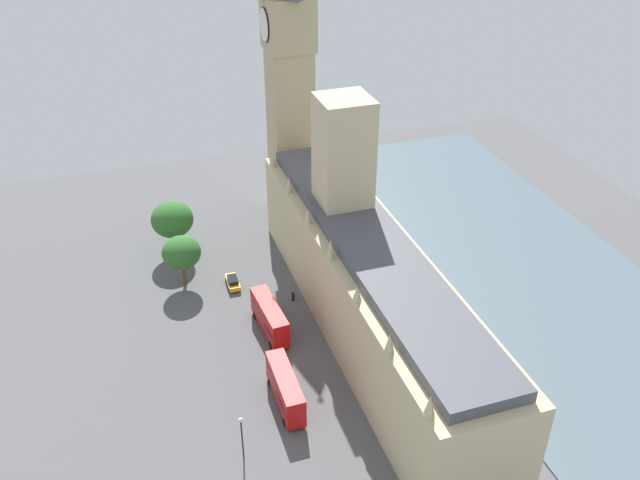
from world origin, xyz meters
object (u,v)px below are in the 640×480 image
(double_decker_bus_leading, at_px, (270,317))
(pedestrian_kerbside, at_px, (293,296))
(clock_tower, at_px, (289,66))
(plane_tree_near_tower, at_px, (172,219))
(plane_tree_midblock, at_px, (181,253))
(parliament_building, at_px, (367,279))
(double_decker_bus_corner, at_px, (285,388))
(car_yellow_cab_trailing, at_px, (233,282))
(street_lamp_far_end, at_px, (242,431))

(double_decker_bus_leading, distance_m, pedestrian_kerbside, 8.42)
(clock_tower, bearing_deg, plane_tree_near_tower, 19.14)
(plane_tree_midblock, bearing_deg, parliament_building, 140.53)
(pedestrian_kerbside, bearing_deg, double_decker_bus_leading, -66.07)
(double_decker_bus_corner, bearing_deg, car_yellow_cab_trailing, -87.62)
(double_decker_bus_leading, bearing_deg, pedestrian_kerbside, 45.13)
(double_decker_bus_corner, bearing_deg, clock_tower, -107.07)
(parliament_building, height_order, car_yellow_cab_trailing, parliament_building)
(car_yellow_cab_trailing, distance_m, street_lamp_far_end, 35.59)
(parliament_building, height_order, clock_tower, clock_tower)
(clock_tower, relative_size, pedestrian_kerbside, 32.10)
(parliament_building, xyz_separation_m, pedestrian_kerbside, (8.26, -9.82, -8.03))
(car_yellow_cab_trailing, bearing_deg, plane_tree_near_tower, 120.99)
(plane_tree_near_tower, bearing_deg, double_decker_bus_leading, 111.35)
(parliament_building, xyz_separation_m, street_lamp_far_end, (22.73, 18.35, -4.13))
(clock_tower, relative_size, double_decker_bus_leading, 5.16)
(parliament_building, bearing_deg, street_lamp_far_end, 38.92)
(car_yellow_cab_trailing, relative_size, plane_tree_midblock, 0.51)
(clock_tower, xyz_separation_m, pedestrian_kerbside, (8.09, 27.69, -27.69))
(clock_tower, xyz_separation_m, double_decker_bus_leading, (13.46, 33.90, -25.82))
(double_decker_bus_leading, distance_m, double_decker_bus_corner, 14.92)
(car_yellow_cab_trailing, xyz_separation_m, street_lamp_far_end, (6.28, 34.83, 3.78))
(parliament_building, relative_size, plane_tree_near_tower, 6.73)
(pedestrian_kerbside, xyz_separation_m, plane_tree_midblock, (15.44, -9.69, 5.35))
(car_yellow_cab_trailing, relative_size, plane_tree_near_tower, 0.45)
(clock_tower, relative_size, street_lamp_far_end, 8.15)
(parliament_building, height_order, street_lamp_far_end, parliament_building)
(pedestrian_kerbside, distance_m, street_lamp_far_end, 31.91)
(plane_tree_near_tower, bearing_deg, double_decker_bus_corner, 101.45)
(double_decker_bus_corner, height_order, plane_tree_near_tower, plane_tree_near_tower)
(street_lamp_far_end, bearing_deg, parliament_building, -141.08)
(parliament_building, relative_size, car_yellow_cab_trailing, 14.83)
(double_decker_bus_corner, distance_m, plane_tree_midblock, 31.99)
(parliament_building, bearing_deg, clock_tower, -89.74)
(plane_tree_midblock, bearing_deg, pedestrian_kerbside, 147.88)
(double_decker_bus_leading, height_order, pedestrian_kerbside, double_decker_bus_leading)
(pedestrian_kerbside, height_order, street_lamp_far_end, street_lamp_far_end)
(clock_tower, distance_m, pedestrian_kerbside, 39.98)
(double_decker_bus_corner, relative_size, street_lamp_far_end, 1.56)
(double_decker_bus_leading, bearing_deg, clock_tower, 64.27)
(double_decker_bus_corner, bearing_deg, street_lamp_far_end, 44.99)
(clock_tower, distance_m, street_lamp_far_end, 64.77)
(pedestrian_kerbside, height_order, plane_tree_midblock, plane_tree_midblock)
(double_decker_bus_corner, height_order, street_lamp_far_end, street_lamp_far_end)
(double_decker_bus_leading, bearing_deg, plane_tree_near_tower, 107.27)
(plane_tree_near_tower, xyz_separation_m, plane_tree_midblock, (0.01, 9.83, -0.65))
(street_lamp_far_end, bearing_deg, pedestrian_kerbside, -117.17)
(parliament_building, relative_size, double_decker_bus_leading, 6.21)
(car_yellow_cab_trailing, height_order, plane_tree_midblock, plane_tree_midblock)
(parliament_building, distance_m, clock_tower, 42.35)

